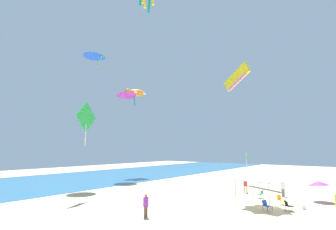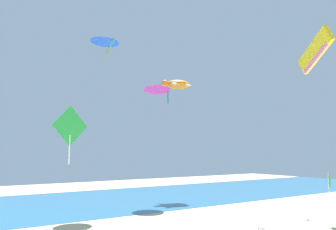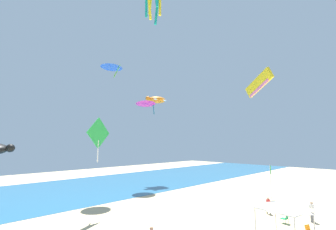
# 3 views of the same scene
# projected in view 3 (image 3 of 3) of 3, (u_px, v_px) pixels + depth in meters

# --- Properties ---
(ocean_strip) EXTENTS (120.00, 23.06, 0.02)m
(ocean_strip) POSITION_uv_depth(u_px,v_px,m) (93.00, 187.00, 39.88)
(ocean_strip) COLOR #28668E
(ocean_strip) RESTS_ON ground
(canopy_tent) EXTENTS (3.37, 3.53, 2.88)m
(canopy_tent) POSITION_uv_depth(u_px,v_px,m) (283.00, 205.00, 18.05)
(canopy_tent) COLOR #B7B7BC
(canopy_tent) RESTS_ON ground
(folding_chair_facing_ocean) EXTENTS (0.62, 0.70, 0.82)m
(folding_chair_facing_ocean) POSITION_uv_depth(u_px,v_px,m) (285.00, 218.00, 21.63)
(folding_chair_facing_ocean) COLOR black
(folding_chair_facing_ocean) RESTS_ON ground
(folding_chair_left_of_tent) EXTENTS (0.73, 0.78, 0.82)m
(folding_chair_left_of_tent) POSITION_uv_depth(u_px,v_px,m) (309.00, 230.00, 18.68)
(folding_chair_left_of_tent) COLOR black
(folding_chair_left_of_tent) RESTS_ON ground
(banner_flag) EXTENTS (0.36, 0.06, 4.42)m
(banner_flag) POSITION_uv_depth(u_px,v_px,m) (271.00, 179.00, 31.22)
(banner_flag) COLOR silver
(banner_flag) RESTS_ON ground
(person_beachcomber) EXTENTS (0.40, 0.43, 1.70)m
(person_beachcomber) POSITION_uv_depth(u_px,v_px,m) (268.00, 204.00, 24.68)
(person_beachcomber) COLOR #C6B28C
(person_beachcomber) RESTS_ON ground
(person_by_tent) EXTENTS (0.49, 0.44, 1.85)m
(person_by_tent) POSITION_uv_depth(u_px,v_px,m) (312.00, 210.00, 22.15)
(person_by_tent) COLOR slate
(person_by_tent) RESTS_ON ground
(kite_delta_magenta) EXTENTS (4.67, 4.68, 2.78)m
(kite_delta_magenta) POSITION_uv_depth(u_px,v_px,m) (146.00, 102.00, 40.63)
(kite_delta_magenta) COLOR #E02D9E
(kite_parafoil_yellow) EXTENTS (3.06, 5.49, 3.57)m
(kite_parafoil_yellow) POSITION_uv_depth(u_px,v_px,m) (259.00, 84.00, 35.32)
(kite_parafoil_yellow) COLOR yellow
(kite_diamond_green) EXTENTS (3.14, 1.04, 4.67)m
(kite_diamond_green) POSITION_uv_depth(u_px,v_px,m) (98.00, 135.00, 24.70)
(kite_diamond_green) COLOR green
(kite_turtle_orange) EXTENTS (4.45, 4.02, 1.33)m
(kite_turtle_orange) POSITION_uv_depth(u_px,v_px,m) (156.00, 100.00, 46.51)
(kite_turtle_orange) COLOR orange
(kite_delta_blue) EXTENTS (3.52, 3.49, 2.56)m
(kite_delta_blue) POSITION_uv_depth(u_px,v_px,m) (112.00, 66.00, 35.21)
(kite_delta_blue) COLOR blue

